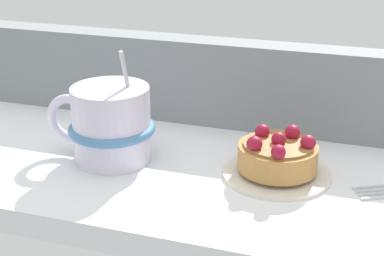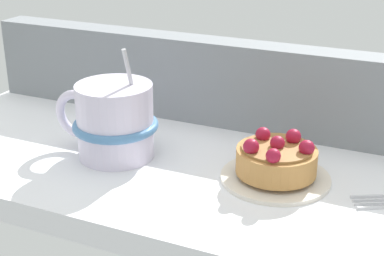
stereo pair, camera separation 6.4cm
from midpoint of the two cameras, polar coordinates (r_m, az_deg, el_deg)
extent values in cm
cube|color=white|center=(66.08, 0.69, -5.19)|extent=(83.25, 31.40, 2.87)
cube|color=gray|center=(75.31, 3.82, 4.12)|extent=(81.59, 4.49, 11.28)
cylinder|color=silver|center=(63.60, 5.48, -4.54)|extent=(11.98, 11.98, 0.94)
cylinder|color=silver|center=(63.70, 5.47, -4.72)|extent=(6.59, 6.59, 0.47)
cylinder|color=#B77F42|center=(62.80, 5.54, -3.05)|extent=(8.72, 8.72, 2.72)
cylinder|color=olive|center=(62.17, 5.59, -1.79)|extent=(7.68, 7.68, 0.30)
sphere|color=maroon|center=(61.94, 5.61, -1.32)|extent=(1.59, 1.59, 1.59)
sphere|color=maroon|center=(61.64, 8.53, -1.55)|extent=(1.68, 1.68, 1.68)
sphere|color=maroon|center=(63.93, 7.12, -0.48)|extent=(1.70, 1.70, 1.70)
sphere|color=maroon|center=(64.14, 4.17, -0.41)|extent=(1.67, 1.67, 1.67)
sphere|color=maroon|center=(60.69, 3.22, -1.66)|extent=(1.73, 1.73, 1.73)
sphere|color=maroon|center=(59.04, 5.51, -2.45)|extent=(1.56, 1.56, 1.56)
cylinder|color=silver|center=(67.09, -10.66, 0.34)|extent=(8.94, 8.94, 8.83)
torus|color=#4C7FB2|center=(67.28, -10.63, -0.09)|extent=(10.05, 10.05, 1.06)
torus|color=silver|center=(69.71, -14.53, 0.85)|extent=(6.04, 1.09, 6.04)
cylinder|color=#B7B7BC|center=(65.00, -9.33, 4.85)|extent=(0.67, 2.36, 6.69)
cube|color=silver|center=(62.85, 14.27, -5.69)|extent=(3.21, 1.84, 0.60)
cube|color=silver|center=(62.27, 14.53, -6.00)|extent=(3.21, 1.84, 0.60)
cube|color=silver|center=(61.68, 14.80, -6.32)|extent=(3.21, 1.84, 0.60)
cube|color=silver|center=(61.10, 15.07, -6.64)|extent=(3.21, 1.84, 0.60)
camera|label=1|loc=(0.03, -92.86, -1.17)|focal=53.92mm
camera|label=2|loc=(0.03, 87.14, 1.17)|focal=53.92mm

